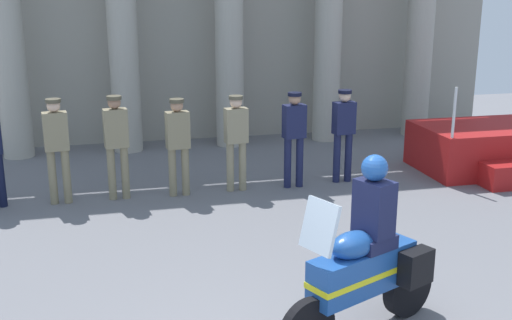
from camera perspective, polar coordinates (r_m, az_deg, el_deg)
name	(u,v)px	position (r m, az deg, el deg)	size (l,w,h in m)	color
reviewing_stand	(490,149)	(12.95, 20.40, 0.94)	(2.66, 2.22, 1.77)	#A51919
officer_in_row_1	(57,143)	(10.60, -17.60, 1.52)	(0.41, 0.27, 1.74)	#847A5B
officer_in_row_2	(116,139)	(10.57, -12.52, 1.87)	(0.41, 0.27, 1.75)	#847A5B
officer_in_row_3	(178,139)	(10.59, -7.08, 1.87)	(0.41, 0.27, 1.66)	#847A5B
officer_in_row_4	(236,135)	(10.78, -1.81, 2.25)	(0.41, 0.27, 1.67)	gray
officer_in_row_5	(294,132)	(10.98, 3.47, 2.56)	(0.41, 0.27, 1.70)	#191E42
officer_in_row_6	(344,128)	(11.39, 7.94, 2.88)	(0.41, 0.27, 1.69)	#191E42
motorcycle_with_rider	(368,262)	(6.44, 10.08, -9.11)	(1.96, 1.07, 1.90)	black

